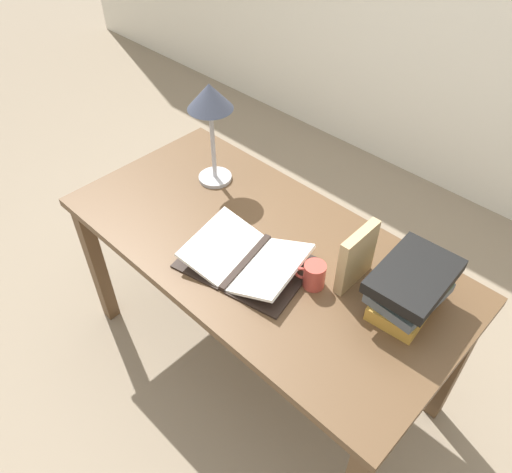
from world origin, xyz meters
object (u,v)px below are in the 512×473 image
(book_stack_tall, at_px, (410,288))
(coffee_mug, at_px, (314,275))
(open_book, at_px, (246,259))
(book_standing_upright, at_px, (357,257))
(reading_lamp, at_px, (210,105))

(book_stack_tall, height_order, coffee_mug, book_stack_tall)
(open_book, height_order, coffee_mug, coffee_mug)
(coffee_mug, bearing_deg, book_stack_tall, 26.04)
(book_standing_upright, distance_m, coffee_mug, 0.15)
(coffee_mug, bearing_deg, book_standing_upright, 53.29)
(open_book, distance_m, coffee_mug, 0.25)
(open_book, height_order, reading_lamp, reading_lamp)
(book_stack_tall, bearing_deg, coffee_mug, -153.96)
(book_standing_upright, relative_size, reading_lamp, 0.51)
(book_standing_upright, distance_m, reading_lamp, 0.80)
(book_stack_tall, relative_size, coffee_mug, 3.10)
(book_stack_tall, bearing_deg, reading_lamp, 177.78)
(open_book, xyz_separation_m, book_standing_upright, (0.32, 0.20, 0.09))
(book_standing_upright, bearing_deg, reading_lamp, 174.69)
(open_book, xyz_separation_m, book_stack_tall, (0.51, 0.23, 0.07))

